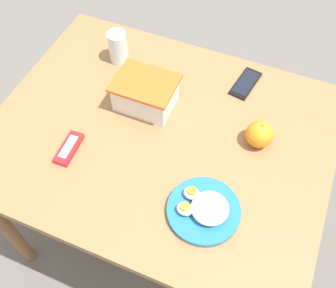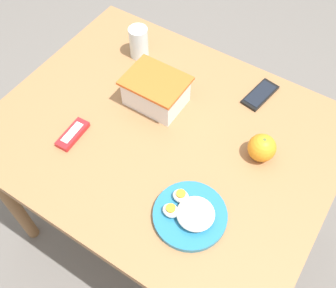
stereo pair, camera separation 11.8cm
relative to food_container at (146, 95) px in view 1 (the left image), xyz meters
The scene contains 8 objects.
ground_plane 0.77m from the food_container, 46.10° to the right, with size 10.00×10.00×0.00m, color #66605B.
table 0.18m from the food_container, 46.10° to the right, with size 1.07×0.84×0.71m.
food_container is the anchor object (origin of this frame).
orange_fruit 0.38m from the food_container, ahead, with size 0.08×0.08×0.08m.
rice_plate 0.43m from the food_container, 43.65° to the right, with size 0.20×0.20×0.06m.
candy_bar 0.30m from the food_container, 118.66° to the right, with size 0.05×0.12×0.02m.
cell_phone 0.35m from the food_container, 37.33° to the left, with size 0.08×0.15×0.01m.
drinking_glass 0.24m from the food_container, 138.73° to the left, with size 0.07×0.07×0.12m.
Camera 1 is at (0.31, -0.67, 1.71)m, focal length 42.00 mm.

